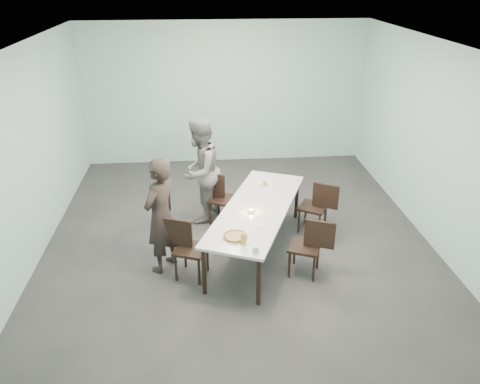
{
  "coord_description": "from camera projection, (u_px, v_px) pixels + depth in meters",
  "views": [
    {
      "loc": [
        -0.53,
        -6.36,
        3.93
      ],
      "look_at": [
        0.0,
        -0.29,
        1.0
      ],
      "focal_mm": 35.0,
      "sensor_mm": 36.0,
      "label": 1
    }
  ],
  "objects": [
    {
      "name": "ground",
      "position": [
        238.0,
        240.0,
        7.46
      ],
      "size": [
        7.0,
        7.0,
        0.0
      ],
      "primitive_type": "plane",
      "color": "#333335",
      "rests_on": "ground"
    },
    {
      "name": "room_shell",
      "position": [
        238.0,
        118.0,
        6.58
      ],
      "size": [
        6.02,
        7.02,
        3.01
      ],
      "color": "#ADDAD6",
      "rests_on": "ground"
    },
    {
      "name": "table",
      "position": [
        257.0,
        211.0,
        6.9
      ],
      "size": [
        1.83,
        2.75,
        0.75
      ],
      "rotation": [
        0.0,
        0.0,
        -0.39
      ],
      "color": "white",
      "rests_on": "ground"
    },
    {
      "name": "chair_near_left",
      "position": [
        186.0,
        244.0,
        6.42
      ],
      "size": [
        0.65,
        0.54,
        0.87
      ],
      "rotation": [
        0.0,
        0.0,
        -0.37
      ],
      "color": "black",
      "rests_on": "ground"
    },
    {
      "name": "chair_far_left",
      "position": [
        219.0,
        195.0,
        7.82
      ],
      "size": [
        0.65,
        0.56,
        0.87
      ],
      "rotation": [
        0.0,
        0.0,
        -0.47
      ],
      "color": "black",
      "rests_on": "ground"
    },
    {
      "name": "chair_near_right",
      "position": [
        311.0,
        243.0,
        6.44
      ],
      "size": [
        0.65,
        0.55,
        0.87
      ],
      "rotation": [
        0.0,
        0.0,
        2.74
      ],
      "color": "black",
      "rests_on": "ground"
    },
    {
      "name": "chair_far_right",
      "position": [
        318.0,
        204.0,
        7.51
      ],
      "size": [
        0.64,
        0.58,
        0.87
      ],
      "rotation": [
        0.0,
        0.0,
        2.6
      ],
      "color": "black",
      "rests_on": "ground"
    },
    {
      "name": "diner_near",
      "position": [
        161.0,
        216.0,
        6.44
      ],
      "size": [
        0.68,
        0.74,
        1.69
      ],
      "primitive_type": "imported",
      "rotation": [
        0.0,
        0.0,
        -2.16
      ],
      "color": "black",
      "rests_on": "ground"
    },
    {
      "name": "diner_far",
      "position": [
        200.0,
        171.0,
        7.74
      ],
      "size": [
        1.0,
        1.08,
        1.78
      ],
      "primitive_type": "imported",
      "rotation": [
        0.0,
        0.0,
        -2.07
      ],
      "color": "slate",
      "rests_on": "ground"
    },
    {
      "name": "pizza",
      "position": [
        235.0,
        237.0,
        6.09
      ],
      "size": [
        0.34,
        0.34,
        0.04
      ],
      "color": "white",
      "rests_on": "table"
    },
    {
      "name": "side_plate",
      "position": [
        258.0,
        225.0,
        6.39
      ],
      "size": [
        0.18,
        0.18,
        0.01
      ],
      "primitive_type": "cylinder",
      "color": "white",
      "rests_on": "table"
    },
    {
      "name": "beer_glass",
      "position": [
        243.0,
        239.0,
        5.94
      ],
      "size": [
        0.08,
        0.08,
        0.15
      ],
      "primitive_type": "cylinder",
      "color": "gold",
      "rests_on": "table"
    },
    {
      "name": "water_tumbler",
      "position": [
        255.0,
        249.0,
        5.77
      ],
      "size": [
        0.08,
        0.08,
        0.09
      ],
      "primitive_type": "cylinder",
      "color": "silver",
      "rests_on": "table"
    },
    {
      "name": "tealight",
      "position": [
        251.0,
        211.0,
        6.72
      ],
      "size": [
        0.06,
        0.06,
        0.05
      ],
      "color": "silver",
      "rests_on": "table"
    },
    {
      "name": "amber_tumbler",
      "position": [
        265.0,
        183.0,
        7.55
      ],
      "size": [
        0.07,
        0.07,
        0.08
      ],
      "primitive_type": "cylinder",
      "color": "gold",
      "rests_on": "table"
    },
    {
      "name": "menu",
      "position": [
        265.0,
        182.0,
        7.67
      ],
      "size": [
        0.36,
        0.32,
        0.01
      ],
      "primitive_type": "cube",
      "rotation": [
        0.0,
        0.0,
        -0.39
      ],
      "color": "silver",
      "rests_on": "table"
    }
  ]
}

